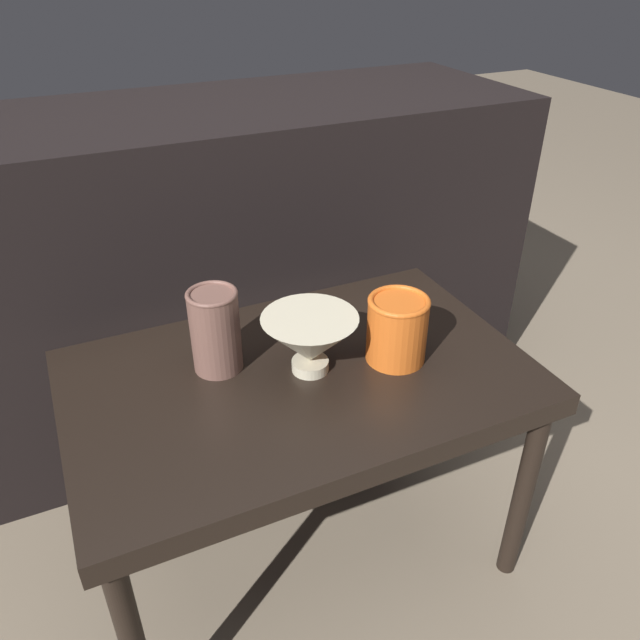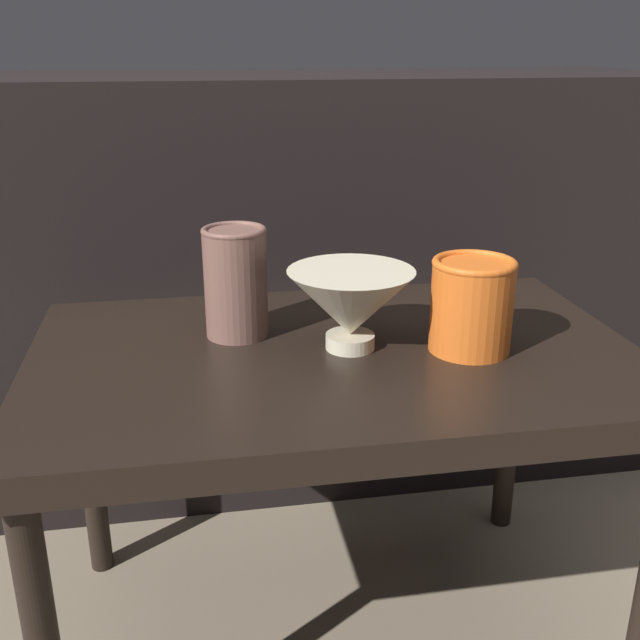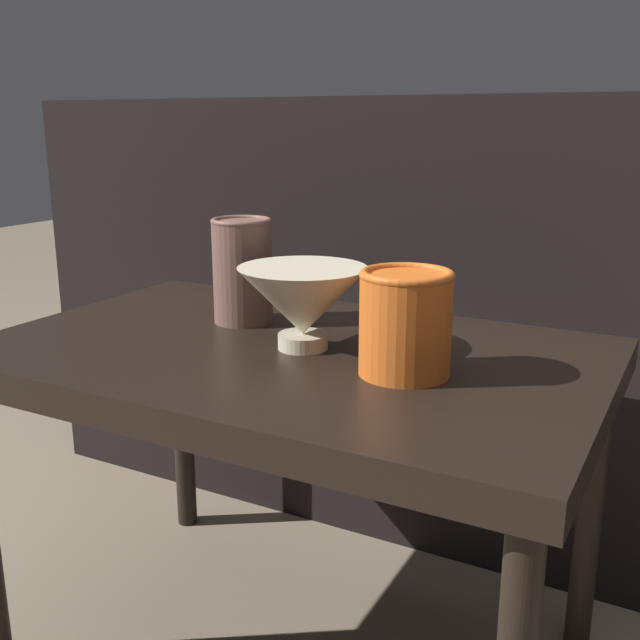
{
  "view_description": "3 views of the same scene",
  "coord_description": "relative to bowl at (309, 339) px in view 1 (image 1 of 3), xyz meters",
  "views": [
    {
      "loc": [
        -0.33,
        -0.79,
        1.1
      ],
      "look_at": [
        0.04,
        0.0,
        0.55
      ],
      "focal_mm": 35.0,
      "sensor_mm": 36.0,
      "label": 1
    },
    {
      "loc": [
        -0.18,
        -0.88,
        0.83
      ],
      "look_at": [
        -0.02,
        0.0,
        0.5
      ],
      "focal_mm": 42.0,
      "sensor_mm": 36.0,
      "label": 2
    },
    {
      "loc": [
        0.47,
        -0.79,
        0.74
      ],
      "look_at": [
        0.04,
        0.01,
        0.5
      ],
      "focal_mm": 42.0,
      "sensor_mm": 36.0,
      "label": 3
    }
  ],
  "objects": [
    {
      "name": "ground_plane",
      "position": [
        -0.02,
        -0.0,
        -0.52
      ],
      "size": [
        8.0,
        8.0,
        0.0
      ],
      "primitive_type": "plane",
      "color": "#7F705B"
    },
    {
      "name": "table",
      "position": [
        -0.02,
        -0.0,
        -0.11
      ],
      "size": [
        0.78,
        0.5,
        0.46
      ],
      "color": "black",
      "rests_on": "ground_plane"
    },
    {
      "name": "couch_backdrop",
      "position": [
        -0.02,
        0.57,
        -0.13
      ],
      "size": [
        1.54,
        0.5,
        0.78
      ],
      "color": "black",
      "rests_on": "ground_plane"
    },
    {
      "name": "bowl",
      "position": [
        0.0,
        0.0,
        0.0
      ],
      "size": [
        0.16,
        0.16,
        0.11
      ],
      "color": "beige",
      "rests_on": "table"
    },
    {
      "name": "vase_textured_left",
      "position": [
        -0.14,
        0.07,
        0.02
      ],
      "size": [
        0.09,
        0.09,
        0.15
      ],
      "color": "brown",
      "rests_on": "table"
    },
    {
      "name": "vase_colorful_right",
      "position": [
        0.15,
        -0.04,
        0.0
      ],
      "size": [
        0.11,
        0.11,
        0.12
      ],
      "color": "orange",
      "rests_on": "table"
    }
  ]
}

